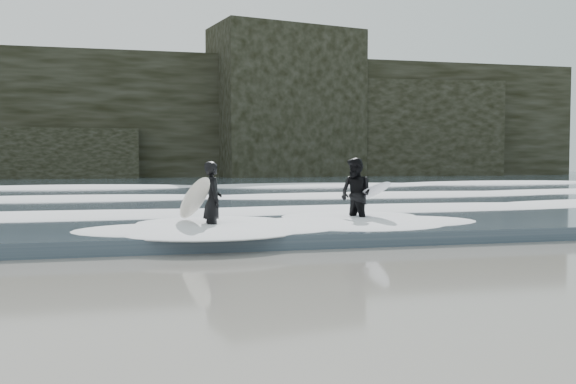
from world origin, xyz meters
name	(u,v)px	position (x,y,z in m)	size (l,w,h in m)	color
ground	(372,278)	(0.00, 0.00, 0.00)	(120.00, 120.00, 0.00)	olive
sea	(193,186)	(0.00, 29.00, 0.15)	(90.00, 52.00, 0.30)	#344250
headland	(174,120)	(0.00, 46.00, 5.00)	(70.00, 9.00, 10.00)	black
foam_near	(258,207)	(0.00, 9.00, 0.40)	(60.00, 3.20, 0.20)	white
foam_mid	(224,193)	(0.00, 16.00, 0.42)	(60.00, 4.00, 0.24)	white
foam_far	(200,184)	(0.00, 25.00, 0.45)	(60.00, 4.80, 0.30)	white
surfer_left	(210,200)	(-1.81, 5.26, 0.86)	(1.04, 1.74, 1.72)	black
surfer_right	(358,194)	(1.90, 5.93, 0.90)	(1.21, 1.94, 1.80)	black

